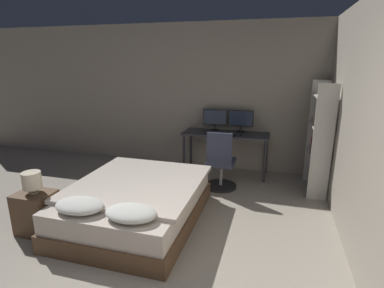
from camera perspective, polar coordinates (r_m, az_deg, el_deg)
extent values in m
cube|color=#9E9384|center=(5.68, 5.16, 8.72)|extent=(12.00, 0.06, 2.70)
cube|color=#9E9384|center=(3.47, 29.93, 2.29)|extent=(0.06, 12.00, 2.70)
cube|color=brown|center=(4.07, -10.41, -12.76)|extent=(1.52, 1.94, 0.22)
cube|color=beige|center=(3.96, -10.58, -9.81)|extent=(1.46, 1.88, 0.24)
cube|color=beige|center=(4.00, -9.94, -7.23)|extent=(1.56, 1.63, 0.05)
ellipsoid|color=silver|center=(3.49, -20.61, -10.90)|extent=(0.55, 0.38, 0.13)
ellipsoid|color=silver|center=(3.19, -11.56, -12.76)|extent=(0.55, 0.38, 0.13)
cube|color=brown|center=(4.15, -27.47, -11.53)|extent=(0.44, 0.35, 0.52)
cylinder|color=gray|center=(4.04, -27.94, -8.15)|extent=(0.11, 0.11, 0.01)
cylinder|color=gray|center=(4.03, -28.00, -7.73)|extent=(0.02, 0.02, 0.05)
cylinder|color=beige|center=(3.98, -28.23, -6.09)|extent=(0.21, 0.21, 0.20)
cube|color=#38383D|center=(5.41, 6.45, 1.94)|extent=(1.54, 0.55, 0.03)
cylinder|color=#2D2D33|center=(5.47, -1.53, -2.02)|extent=(0.05, 0.05, 0.74)
cylinder|color=#2D2D33|center=(5.24, 13.69, -3.27)|extent=(0.05, 0.05, 0.74)
cylinder|color=#2D2D33|center=(5.88, -0.22, -0.74)|extent=(0.05, 0.05, 0.74)
cylinder|color=#2D2D33|center=(5.67, 13.90, -1.84)|extent=(0.05, 0.05, 0.74)
cylinder|color=black|center=(5.62, 4.34, 2.72)|extent=(0.16, 0.16, 0.01)
cylinder|color=black|center=(5.61, 4.35, 3.22)|extent=(0.03, 0.03, 0.09)
cube|color=black|center=(5.57, 4.39, 5.14)|extent=(0.45, 0.03, 0.29)
cube|color=#232D42|center=(5.56, 4.36, 5.11)|extent=(0.42, 0.00, 0.26)
cylinder|color=black|center=(5.55, 9.21, 2.39)|extent=(0.16, 0.16, 0.01)
cylinder|color=black|center=(5.53, 9.23, 2.90)|extent=(0.03, 0.03, 0.09)
cube|color=black|center=(5.50, 9.32, 4.84)|extent=(0.45, 0.03, 0.29)
cube|color=#232D42|center=(5.48, 9.30, 4.81)|extent=(0.42, 0.00, 0.26)
cube|color=black|center=(5.24, 6.14, 1.77)|extent=(0.40, 0.13, 0.02)
ellipsoid|color=black|center=(5.20, 9.31, 1.64)|extent=(0.07, 0.05, 0.04)
cylinder|color=black|center=(5.04, 5.47, -7.92)|extent=(0.52, 0.52, 0.04)
cylinder|color=gray|center=(4.96, 5.53, -5.79)|extent=(0.05, 0.05, 0.36)
cube|color=#33384C|center=(4.89, 5.59, -3.44)|extent=(0.43, 0.43, 0.07)
cube|color=#33384C|center=(4.62, 5.25, -0.87)|extent=(0.39, 0.05, 0.50)
cube|color=beige|center=(4.68, 23.59, -0.09)|extent=(0.28, 0.02, 1.73)
cube|color=beige|center=(5.43, 22.61, 2.06)|extent=(0.28, 0.02, 1.73)
cube|color=beige|center=(5.12, 22.76, -1.74)|extent=(0.28, 0.76, 0.02)
cube|color=beige|center=(5.01, 23.32, 3.36)|extent=(0.28, 0.76, 0.02)
cube|color=beige|center=(4.95, 23.88, 8.44)|extent=(0.28, 0.76, 0.02)
cube|color=gold|center=(4.75, 23.37, -1.41)|extent=(0.23, 0.04, 0.25)
cube|color=#BCB29E|center=(4.81, 23.29, -1.29)|extent=(0.23, 0.04, 0.24)
cube|color=#7A387F|center=(4.85, 23.24, -1.05)|extent=(0.23, 0.02, 0.25)
cube|color=teal|center=(4.89, 23.17, -0.99)|extent=(0.23, 0.04, 0.24)
cube|color=#337042|center=(4.95, 23.09, -0.91)|extent=(0.23, 0.04, 0.22)
cube|color=#B2332D|center=(4.99, 23.01, -0.97)|extent=(0.23, 0.03, 0.18)
cube|color=#28282D|center=(5.03, 22.96, -0.85)|extent=(0.23, 0.04, 0.18)
cube|color=#B2332D|center=(5.07, 22.95, -0.29)|extent=(0.23, 0.03, 0.26)
cube|color=#BCB29E|center=(4.65, 23.99, 4.02)|extent=(0.23, 0.03, 0.24)
cube|color=#28282D|center=(4.68, 23.94, 4.24)|extent=(0.23, 0.03, 0.26)
cube|color=orange|center=(4.72, 23.86, 4.12)|extent=(0.23, 0.03, 0.22)
cube|color=orange|center=(4.76, 23.82, 4.33)|extent=(0.23, 0.03, 0.24)
cube|color=#337042|center=(4.79, 23.77, 4.40)|extent=(0.23, 0.03, 0.24)
cube|color=#337042|center=(4.82, 23.73, 4.61)|extent=(0.23, 0.02, 0.27)
cube|color=#28282D|center=(4.86, 23.65, 4.49)|extent=(0.23, 0.03, 0.23)
cube|color=orange|center=(4.91, 23.56, 4.30)|extent=(0.23, 0.04, 0.18)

